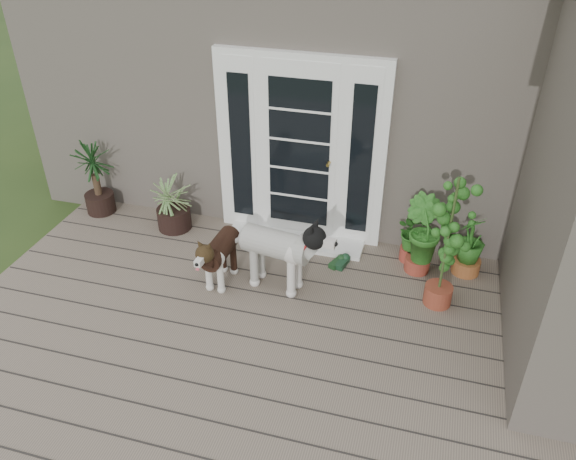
# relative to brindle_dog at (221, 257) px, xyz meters

# --- Properties ---
(deck) EXTENTS (6.20, 4.60, 0.12)m
(deck) POSITION_rel_brindle_dog_xyz_m (0.74, -1.06, -0.37)
(deck) COLOR #6B5B4C
(deck) RESTS_ON ground
(house_main) EXTENTS (7.40, 4.00, 3.10)m
(house_main) POSITION_rel_brindle_dog_xyz_m (0.74, 3.19, 1.12)
(house_main) COLOR #665E54
(house_main) RESTS_ON ground
(door_unit) EXTENTS (1.90, 0.14, 2.15)m
(door_unit) POSITION_rel_brindle_dog_xyz_m (0.54, 1.14, 0.77)
(door_unit) COLOR white
(door_unit) RESTS_ON deck
(door_step) EXTENTS (1.60, 0.40, 0.05)m
(door_step) POSITION_rel_brindle_dog_xyz_m (0.54, 0.94, -0.28)
(door_step) COLOR white
(door_step) RESTS_ON deck
(brindle_dog) EXTENTS (0.36, 0.75, 0.61)m
(brindle_dog) POSITION_rel_brindle_dog_xyz_m (0.00, 0.00, 0.00)
(brindle_dog) COLOR black
(brindle_dog) RESTS_ON deck
(white_dog) EXTENTS (0.98, 0.54, 0.77)m
(white_dog) POSITION_rel_brindle_dog_xyz_m (0.58, 0.08, 0.08)
(white_dog) COLOR silver
(white_dog) RESTS_ON deck
(spider_plant) EXTENTS (0.75, 0.75, 0.71)m
(spider_plant) POSITION_rel_brindle_dog_xyz_m (-0.94, 0.84, 0.05)
(spider_plant) COLOR #A1B36E
(spider_plant) RESTS_ON deck
(yucca) EXTENTS (0.69, 0.69, 0.98)m
(yucca) POSITION_rel_brindle_dog_xyz_m (-2.01, 0.94, 0.18)
(yucca) COLOR black
(yucca) RESTS_ON deck
(herb_a) EXTENTS (0.53, 0.53, 0.48)m
(herb_a) POSITION_rel_brindle_dog_xyz_m (1.88, 0.94, -0.07)
(herb_a) COLOR #1B5718
(herb_a) RESTS_ON deck
(herb_b) EXTENTS (0.62, 0.62, 0.67)m
(herb_b) POSITION_rel_brindle_dog_xyz_m (1.97, 0.76, 0.03)
(herb_b) COLOR #185117
(herb_b) RESTS_ON deck
(herb_c) EXTENTS (0.49, 0.49, 0.55)m
(herb_c) POSITION_rel_brindle_dog_xyz_m (2.48, 0.87, -0.03)
(herb_c) COLOR #224F16
(herb_c) RESTS_ON deck
(sapling) EXTENTS (0.57, 0.57, 1.47)m
(sapling) POSITION_rel_brindle_dog_xyz_m (2.22, 0.26, 0.43)
(sapling) COLOR #164F1C
(sapling) RESTS_ON deck
(clog_left) EXTENTS (0.18, 0.29, 0.08)m
(clog_left) POSITION_rel_brindle_dog_xyz_m (1.17, 0.63, -0.27)
(clog_left) COLOR #163921
(clog_left) RESTS_ON deck
(clog_right) EXTENTS (0.21, 0.28, 0.08)m
(clog_right) POSITION_rel_brindle_dog_xyz_m (1.12, 0.61, -0.27)
(clog_right) COLOR #173919
(clog_right) RESTS_ON deck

